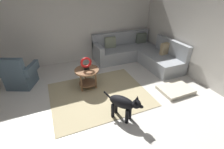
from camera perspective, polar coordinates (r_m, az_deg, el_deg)
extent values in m
cube|color=silver|center=(3.50, -3.07, -14.60)|extent=(6.00, 6.00, 0.10)
cube|color=silver|center=(5.47, -14.72, 17.89)|extent=(6.00, 0.12, 2.70)
cube|color=silver|center=(4.55, 34.51, 11.40)|extent=(0.12, 6.00, 2.70)
cube|color=tan|center=(4.01, -4.55, -6.95)|extent=(2.30, 1.90, 0.01)
cube|color=#9EA3A8|center=(5.83, 4.75, 7.70)|extent=(2.20, 0.85, 0.42)
cube|color=#9EA3A8|center=(5.98, 3.35, 12.80)|extent=(2.20, 0.14, 0.46)
cube|color=#9EA3A8|center=(5.33, 16.82, 4.25)|extent=(0.85, 1.40, 0.42)
cube|color=#9EA3A8|center=(5.39, 20.50, 9.02)|extent=(0.14, 1.40, 0.46)
cube|color=#9EA3A8|center=(5.35, -5.02, 9.27)|extent=(0.16, 0.85, 0.22)
cube|color=slate|center=(6.23, 10.32, 12.51)|extent=(0.38, 0.15, 0.39)
cube|color=gray|center=(5.67, -0.63, 11.26)|extent=(0.40, 0.20, 0.39)
cube|color=tan|center=(5.38, 18.49, 8.66)|extent=(0.39, 0.18, 0.38)
cube|color=#4C6070|center=(4.86, -29.39, -1.26)|extent=(0.79, 0.79, 0.40)
cube|color=#4C6070|center=(4.49, -32.17, 1.92)|extent=(0.61, 0.37, 0.48)
cube|color=#4C6070|center=(4.92, -33.80, 1.92)|extent=(0.33, 0.59, 0.22)
cube|color=#4C6070|center=(4.55, -26.53, 2.00)|extent=(0.33, 0.59, 0.22)
cylinder|color=brown|center=(4.01, -8.98, 1.52)|extent=(0.60, 0.60, 0.04)
cylinder|color=brown|center=(4.20, -8.58, -2.93)|extent=(0.45, 0.45, 0.02)
cylinder|color=brown|center=(4.33, -9.44, -0.38)|extent=(0.04, 0.04, 0.50)
cylinder|color=brown|center=(4.02, -10.85, -3.04)|extent=(0.04, 0.04, 0.50)
cylinder|color=brown|center=(4.10, -5.77, -1.97)|extent=(0.04, 0.04, 0.50)
cube|color=black|center=(3.99, -9.03, 2.09)|extent=(0.12, 0.08, 0.05)
torus|color=red|center=(3.92, -9.21, 4.20)|extent=(0.28, 0.06, 0.28)
cube|color=beige|center=(4.39, 21.62, -4.97)|extent=(0.80, 0.60, 0.09)
cylinder|color=black|center=(3.30, 6.35, -13.10)|extent=(0.07, 0.07, 0.32)
cylinder|color=black|center=(3.21, 5.30, -14.61)|extent=(0.07, 0.07, 0.32)
cylinder|color=black|center=(3.40, 1.45, -11.40)|extent=(0.07, 0.07, 0.32)
cylinder|color=black|center=(3.31, 0.27, -12.80)|extent=(0.07, 0.07, 0.32)
ellipsoid|color=black|center=(3.14, 3.44, -9.70)|extent=(0.49, 0.55, 0.24)
sphere|color=black|center=(3.01, 8.68, -10.35)|extent=(0.17, 0.17, 0.17)
ellipsoid|color=black|center=(3.00, 10.02, -11.07)|extent=(0.13, 0.14, 0.07)
cone|color=black|center=(2.97, 8.99, -8.10)|extent=(0.06, 0.06, 0.07)
cone|color=black|center=(2.90, 8.33, -9.06)|extent=(0.06, 0.06, 0.07)
cylinder|color=black|center=(3.23, -1.51, -7.43)|extent=(0.15, 0.18, 0.16)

